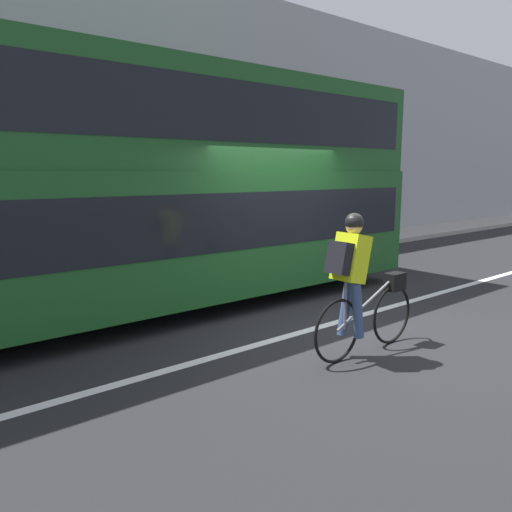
% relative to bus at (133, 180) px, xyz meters
% --- Properties ---
extents(ground_plane, '(80.00, 80.00, 0.00)m').
position_rel_bus_xyz_m(ground_plane, '(1.76, -2.38, -2.03)').
color(ground_plane, '#232326').
extents(road_center_line, '(50.00, 0.14, 0.01)m').
position_rel_bus_xyz_m(road_center_line, '(1.76, -2.33, -2.02)').
color(road_center_line, silver).
rests_on(road_center_line, ground_plane).
extents(sidewalk_curb, '(60.00, 1.77, 0.13)m').
position_rel_bus_xyz_m(sidewalk_curb, '(1.76, 2.75, -1.96)').
color(sidewalk_curb, '#A8A399').
rests_on(sidewalk_curb, ground_plane).
extents(building_facade, '(60.00, 0.30, 6.69)m').
position_rel_bus_xyz_m(building_facade, '(1.76, 3.79, 1.32)').
color(building_facade, '#9E9EA3').
rests_on(building_facade, ground_plane).
extents(bus, '(9.87, 2.62, 3.66)m').
position_rel_bus_xyz_m(bus, '(0.00, 0.00, 0.00)').
color(bus, black).
rests_on(bus, ground_plane).
extents(cyclist_on_bike, '(1.77, 0.32, 1.70)m').
position_rel_bus_xyz_m(cyclist_on_bike, '(1.13, -3.36, -1.12)').
color(cyclist_on_bike, black).
rests_on(cyclist_on_bike, ground_plane).
extents(trash_bin, '(0.52, 0.52, 0.93)m').
position_rel_bus_xyz_m(trash_bin, '(-0.17, 2.66, -1.43)').
color(trash_bin, '#194C23').
rests_on(trash_bin, sidewalk_curb).
extents(street_sign_post, '(0.36, 0.09, 2.78)m').
position_rel_bus_xyz_m(street_sign_post, '(2.58, 2.65, -0.35)').
color(street_sign_post, '#59595B').
rests_on(street_sign_post, sidewalk_curb).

